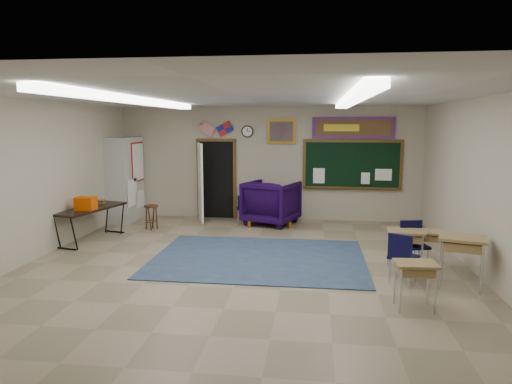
# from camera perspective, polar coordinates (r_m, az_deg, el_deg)

# --- Properties ---
(floor) EXTENTS (9.00, 9.00, 0.00)m
(floor) POSITION_cam_1_polar(r_m,az_deg,el_deg) (8.09, -1.77, -9.87)
(floor) COLOR gray
(floor) RESTS_ON ground
(back_wall) EXTENTS (8.00, 0.04, 3.00)m
(back_wall) POSITION_cam_1_polar(r_m,az_deg,el_deg) (12.18, 1.52, 3.57)
(back_wall) COLOR #ACA38B
(back_wall) RESTS_ON floor
(front_wall) EXTENTS (8.00, 0.04, 3.00)m
(front_wall) POSITION_cam_1_polar(r_m,az_deg,el_deg) (3.47, -13.78, -9.38)
(front_wall) COLOR #ACA38B
(front_wall) RESTS_ON floor
(left_wall) EXTENTS (0.04, 9.00, 3.00)m
(left_wall) POSITION_cam_1_polar(r_m,az_deg,el_deg) (9.26, -27.08, 1.06)
(left_wall) COLOR #ACA38B
(left_wall) RESTS_ON floor
(right_wall) EXTENTS (0.04, 9.00, 3.00)m
(right_wall) POSITION_cam_1_polar(r_m,az_deg,el_deg) (8.14, 27.20, 0.15)
(right_wall) COLOR #ACA38B
(right_wall) RESTS_ON floor
(ceiling) EXTENTS (8.00, 9.00, 0.04)m
(ceiling) POSITION_cam_1_polar(r_m,az_deg,el_deg) (7.69, -1.88, 11.86)
(ceiling) COLOR silver
(ceiling) RESTS_ON back_wall
(area_rug) EXTENTS (4.00, 3.00, 0.02)m
(area_rug) POSITION_cam_1_polar(r_m,az_deg,el_deg) (8.81, 0.35, -8.24)
(area_rug) COLOR #364B66
(area_rug) RESTS_ON floor
(fluorescent_strips) EXTENTS (3.86, 6.00, 0.10)m
(fluorescent_strips) POSITION_cam_1_polar(r_m,az_deg,el_deg) (7.68, -1.88, 11.42)
(fluorescent_strips) COLOR white
(fluorescent_strips) RESTS_ON ceiling
(doorway) EXTENTS (1.10, 0.89, 2.16)m
(doorway) POSITION_cam_1_polar(r_m,az_deg,el_deg) (12.32, -5.52, 1.53)
(doorway) COLOR black
(doorway) RESTS_ON back_wall
(chalkboard) EXTENTS (2.55, 0.14, 1.30)m
(chalkboard) POSITION_cam_1_polar(r_m,az_deg,el_deg) (12.13, 11.92, 3.20)
(chalkboard) COLOR brown
(chalkboard) RESTS_ON back_wall
(bulletin_board) EXTENTS (2.10, 0.05, 0.55)m
(bulletin_board) POSITION_cam_1_polar(r_m,az_deg,el_deg) (12.08, 12.06, 7.86)
(bulletin_board) COLOR #B30F1C
(bulletin_board) RESTS_ON back_wall
(framed_art_print) EXTENTS (0.75, 0.05, 0.65)m
(framed_art_print) POSITION_cam_1_polar(r_m,az_deg,el_deg) (12.08, 3.19, 7.56)
(framed_art_print) COLOR olive
(framed_art_print) RESTS_ON back_wall
(wall_clock) EXTENTS (0.32, 0.05, 0.32)m
(wall_clock) POSITION_cam_1_polar(r_m,az_deg,el_deg) (12.17, -1.08, 7.58)
(wall_clock) COLOR black
(wall_clock) RESTS_ON back_wall
(wall_flags) EXTENTS (1.16, 0.06, 0.70)m
(wall_flags) POSITION_cam_1_polar(r_m,az_deg,el_deg) (12.30, -5.06, 8.16)
(wall_flags) COLOR red
(wall_flags) RESTS_ON back_wall
(storage_cabinet) EXTENTS (0.59, 1.25, 2.20)m
(storage_cabinet) POSITION_cam_1_polar(r_m,az_deg,el_deg) (12.53, -15.95, 1.53)
(storage_cabinet) COLOR #B2B2AD
(storage_cabinet) RESTS_ON floor
(wingback_armchair) EXTENTS (1.55, 1.57, 1.12)m
(wingback_armchair) POSITION_cam_1_polar(r_m,az_deg,el_deg) (11.67, 1.93, -1.31)
(wingback_armchair) COLOR black
(wingback_armchair) RESTS_ON floor
(student_chair_reading) EXTENTS (0.47, 0.47, 0.76)m
(student_chair_reading) POSITION_cam_1_polar(r_m,az_deg,el_deg) (11.71, -1.54, -2.16)
(student_chair_reading) COLOR black
(student_chair_reading) RESTS_ON floor
(student_chair_desk_a) EXTENTS (0.58, 0.58, 0.84)m
(student_chair_desk_a) POSITION_cam_1_polar(r_m,az_deg,el_deg) (7.74, 17.96, -7.87)
(student_chair_desk_a) COLOR black
(student_chair_desk_a) RESTS_ON floor
(student_chair_desk_b) EXTENTS (0.52, 0.52, 0.87)m
(student_chair_desk_b) POSITION_cam_1_polar(r_m,az_deg,el_deg) (8.42, 19.21, -6.52)
(student_chair_desk_b) COLOR black
(student_chair_desk_b) RESTS_ON floor
(student_desk_front_left) EXTENTS (0.66, 0.52, 0.74)m
(student_desk_front_left) POSITION_cam_1_polar(r_m,az_deg,el_deg) (8.34, 18.13, -6.76)
(student_desk_front_left) COLOR #9F834A
(student_desk_front_left) RESTS_ON floor
(student_desk_front_right) EXTENTS (0.63, 0.52, 0.66)m
(student_desk_front_right) POSITION_cam_1_polar(r_m,az_deg,el_deg) (8.80, 20.75, -6.40)
(student_desk_front_right) COLOR #9F834A
(student_desk_front_right) RESTS_ON floor
(student_desk_back_left) EXTENTS (0.58, 0.45, 0.67)m
(student_desk_back_left) POSITION_cam_1_polar(r_m,az_deg,el_deg) (6.79, 19.25, -10.70)
(student_desk_back_left) COLOR #9F834A
(student_desk_back_left) RESTS_ON floor
(student_desk_back_right) EXTENTS (0.81, 0.70, 0.82)m
(student_desk_back_right) POSITION_cam_1_polar(r_m,az_deg,el_deg) (7.86, 24.31, -7.70)
(student_desk_back_right) COLOR #9F834A
(student_desk_back_right) RESTS_ON floor
(folding_table) EXTENTS (0.97, 1.87, 1.01)m
(folding_table) POSITION_cam_1_polar(r_m,az_deg,el_deg) (10.65, -19.87, -3.62)
(folding_table) COLOR black
(folding_table) RESTS_ON floor
(wooden_stool) EXTENTS (0.34, 0.34, 0.60)m
(wooden_stool) POSITION_cam_1_polar(r_m,az_deg,el_deg) (11.38, -12.93, -3.06)
(wooden_stool) COLOR #512B18
(wooden_stool) RESTS_ON floor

